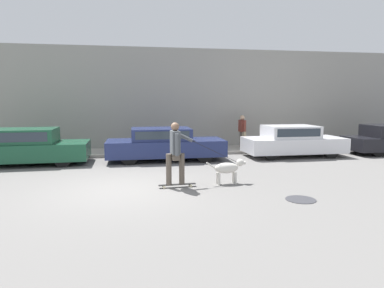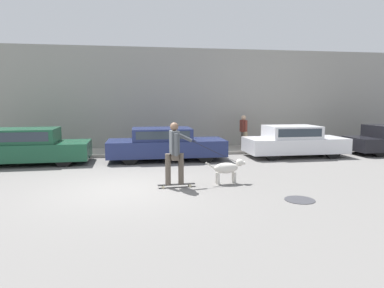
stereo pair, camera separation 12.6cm
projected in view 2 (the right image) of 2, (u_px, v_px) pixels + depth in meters
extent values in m
plane|color=slate|center=(124.00, 189.00, 9.04)|extent=(36.00, 36.00, 0.00)
cube|color=gray|center=(127.00, 99.00, 15.90)|extent=(32.00, 0.30, 4.76)
cube|color=#A39E93|center=(128.00, 152.00, 15.06)|extent=(30.00, 1.98, 0.14)
cylinder|color=black|center=(71.00, 152.00, 13.55)|extent=(0.61, 0.21, 0.61)
cylinder|color=black|center=(64.00, 158.00, 12.04)|extent=(0.61, 0.21, 0.61)
cube|color=#194C33|center=(29.00, 151.00, 12.53)|extent=(4.31, 1.86, 0.62)
cube|color=#194C33|center=(23.00, 136.00, 12.43)|extent=(2.39, 1.65, 0.52)
cube|color=#28333D|center=(16.00, 137.00, 11.64)|extent=(2.07, 0.05, 0.33)
cylinder|color=black|center=(199.00, 148.00, 14.31)|extent=(0.66, 0.20, 0.66)
cylinder|color=black|center=(205.00, 154.00, 12.87)|extent=(0.66, 0.20, 0.66)
cylinder|color=black|center=(131.00, 150.00, 13.88)|extent=(0.66, 0.20, 0.66)
cylinder|color=black|center=(130.00, 156.00, 12.43)|extent=(0.66, 0.20, 0.66)
cube|color=navy|center=(167.00, 147.00, 13.35)|extent=(4.54, 1.74, 0.61)
cube|color=navy|center=(162.00, 134.00, 13.25)|extent=(2.27, 1.56, 0.46)
cube|color=#28333D|center=(163.00, 135.00, 12.49)|extent=(1.99, 0.03, 0.29)
cylinder|color=black|center=(314.00, 146.00, 15.17)|extent=(0.64, 0.20, 0.64)
cylinder|color=black|center=(333.00, 151.00, 13.73)|extent=(0.64, 0.20, 0.64)
cylinder|color=black|center=(259.00, 147.00, 14.76)|extent=(0.64, 0.20, 0.64)
cylinder|color=black|center=(273.00, 152.00, 13.32)|extent=(0.64, 0.20, 0.64)
cube|color=silver|center=(295.00, 145.00, 14.22)|extent=(4.11, 1.73, 0.60)
cube|color=silver|center=(292.00, 132.00, 14.13)|extent=(2.08, 1.55, 0.50)
cube|color=#28333D|center=(300.00, 133.00, 13.37)|extent=(1.82, 0.02, 0.32)
cylinder|color=black|center=(358.00, 145.00, 15.50)|extent=(0.60, 0.20, 0.60)
cylinder|color=black|center=(380.00, 150.00, 14.12)|extent=(0.60, 0.20, 0.60)
cylinder|color=beige|center=(233.00, 177.00, 9.75)|extent=(0.07, 0.07, 0.32)
cylinder|color=beige|center=(235.00, 178.00, 9.59)|extent=(0.07, 0.07, 0.32)
cylinder|color=beige|center=(217.00, 178.00, 9.64)|extent=(0.07, 0.07, 0.32)
cylinder|color=beige|center=(219.00, 179.00, 9.48)|extent=(0.07, 0.07, 0.32)
ellipsoid|color=beige|center=(226.00, 168.00, 9.58)|extent=(0.72, 0.36, 0.30)
sphere|color=beige|center=(240.00, 163.00, 9.66)|extent=(0.21, 0.21, 0.21)
cylinder|color=beige|center=(243.00, 163.00, 9.68)|extent=(0.12, 0.10, 0.10)
cylinder|color=beige|center=(210.00, 166.00, 9.46)|extent=(0.28, 0.06, 0.21)
cylinder|color=beige|center=(189.00, 185.00, 9.40)|extent=(0.07, 0.03, 0.07)
cylinder|color=beige|center=(190.00, 186.00, 9.25)|extent=(0.07, 0.03, 0.07)
cylinder|color=beige|center=(163.00, 186.00, 9.24)|extent=(0.07, 0.03, 0.07)
cylinder|color=beige|center=(163.00, 187.00, 9.10)|extent=(0.07, 0.03, 0.07)
cube|color=black|center=(176.00, 184.00, 9.24)|extent=(1.02, 0.18, 0.02)
cylinder|color=brown|center=(181.00, 169.00, 9.21)|extent=(0.15, 0.15, 0.84)
cylinder|color=brown|center=(168.00, 169.00, 9.14)|extent=(0.15, 0.15, 0.84)
cube|color=brown|center=(174.00, 157.00, 9.13)|extent=(0.20, 0.34, 0.17)
cube|color=#4C5156|center=(174.00, 142.00, 9.08)|extent=(0.24, 0.44, 0.61)
sphere|color=brown|center=(174.00, 127.00, 9.03)|extent=(0.22, 0.22, 0.22)
cylinder|color=#4C5156|center=(176.00, 145.00, 8.84)|extent=(0.09, 0.09, 0.58)
cylinder|color=#4C5156|center=(182.00, 136.00, 9.35)|extent=(0.57, 0.11, 0.34)
cylinder|color=black|center=(216.00, 152.00, 9.53)|extent=(1.38, 0.06, 0.69)
cylinder|color=brown|center=(244.00, 140.00, 15.86)|extent=(0.16, 0.16, 0.75)
cylinder|color=brown|center=(243.00, 139.00, 16.03)|extent=(0.16, 0.16, 0.75)
cube|color=brown|center=(243.00, 126.00, 15.86)|extent=(0.24, 0.45, 0.54)
cylinder|color=brown|center=(246.00, 126.00, 15.60)|extent=(0.10, 0.10, 0.52)
cylinder|color=brown|center=(241.00, 125.00, 16.12)|extent=(0.10, 0.10, 0.52)
sphere|color=tan|center=(244.00, 118.00, 15.81)|extent=(0.22, 0.22, 0.22)
cube|color=tan|center=(245.00, 134.00, 15.65)|extent=(0.11, 0.27, 0.24)
cylinder|color=#38383D|center=(300.00, 200.00, 8.06)|extent=(0.71, 0.71, 0.01)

